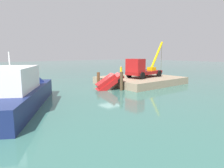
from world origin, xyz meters
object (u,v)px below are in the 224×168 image
object	(u,v)px
dock_worker	(121,71)
salvaged_car	(106,84)
crane_truck	(141,69)
moored_yacht	(23,94)

from	to	relation	value
dock_worker	salvaged_car	distance (m)	6.13
dock_worker	salvaged_car	world-z (taller)	dock_worker
salvaged_car	crane_truck	bearing A→B (deg)	-178.51
salvaged_car	moored_yacht	bearing A→B (deg)	2.90
crane_truck	moored_yacht	bearing A→B (deg)	2.34
crane_truck	dock_worker	size ratio (longest dim) A/B	5.42
crane_truck	salvaged_car	distance (m)	6.86
dock_worker	moored_yacht	distance (m)	15.80
salvaged_car	moored_yacht	world-z (taller)	moored_yacht
crane_truck	dock_worker	world-z (taller)	crane_truck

